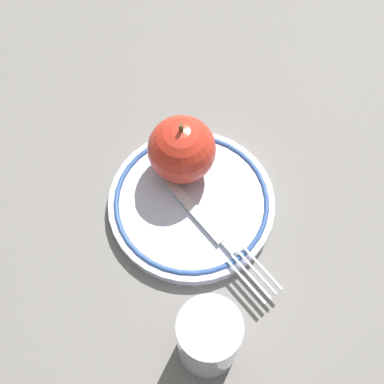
# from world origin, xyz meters

# --- Properties ---
(ground_plane) EXTENTS (2.00, 2.00, 0.00)m
(ground_plane) POSITION_xyz_m (0.00, 0.00, 0.00)
(ground_plane) COLOR slate
(plate) EXTENTS (0.19, 0.19, 0.02)m
(plate) POSITION_xyz_m (0.00, -0.02, 0.01)
(plate) COLOR silver
(plate) RESTS_ON ground_plane
(apple_red_whole) EXTENTS (0.08, 0.08, 0.09)m
(apple_red_whole) POSITION_xyz_m (0.00, 0.03, 0.06)
(apple_red_whole) COLOR red
(apple_red_whole) RESTS_ON plate
(fork) EXTENTS (0.09, 0.17, 0.00)m
(fork) POSITION_xyz_m (0.02, -0.07, 0.02)
(fork) COLOR silver
(fork) RESTS_ON plate
(drinking_glass) EXTENTS (0.06, 0.06, 0.10)m
(drinking_glass) POSITION_xyz_m (-0.02, -0.18, 0.05)
(drinking_glass) COLOR silver
(drinking_glass) RESTS_ON ground_plane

